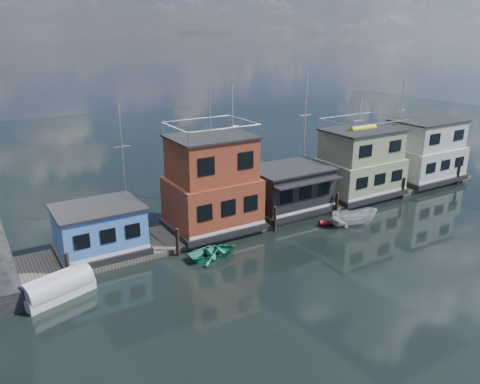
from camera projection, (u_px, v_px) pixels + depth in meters
ground at (391, 262)px, 34.60m from camera, size 160.00×160.00×0.00m
dock at (292, 210)px, 44.24m from camera, size 48.00×5.00×0.40m
houseboat_blue at (100, 230)px, 34.74m from camera, size 6.40×4.90×3.66m
houseboat_red at (212, 185)px, 38.80m from camera, size 7.40×5.90×11.86m
houseboat_dark at (289, 189)px, 43.27m from camera, size 7.40×6.10×4.06m
houseboat_green at (360, 163)px, 47.35m from camera, size 8.40×5.90×7.03m
houseboat_white at (425, 151)px, 52.27m from camera, size 8.40×5.90×6.66m
pilings at (309, 211)px, 41.52m from camera, size 42.28×0.28×2.20m
background_masts at (295, 137)px, 49.71m from camera, size 36.40×0.16×12.00m
tarp_runabout at (58, 288)px, 29.77m from camera, size 4.74×2.98×1.80m
red_kayak at (336, 221)px, 41.51m from camera, size 3.34×1.13×0.49m
dinghy_teal at (213, 252)px, 35.23m from camera, size 3.90×2.80×0.80m
motorboat at (354, 218)px, 40.82m from camera, size 4.29×3.09×1.56m
dinghy_white at (339, 218)px, 41.11m from camera, size 2.54×2.25×1.25m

